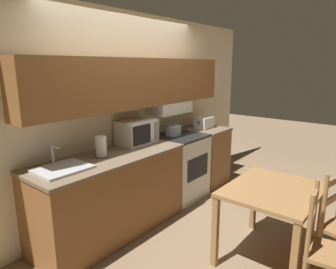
{
  "coord_description": "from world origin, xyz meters",
  "views": [
    {
      "loc": [
        -2.71,
        -2.82,
        1.9
      ],
      "look_at": [
        0.05,
        -0.59,
        1.07
      ],
      "focal_mm": 32.0,
      "sensor_mm": 36.0,
      "label": 1
    }
  ],
  "objects_px": {
    "microwave": "(137,132)",
    "sink_basin": "(62,168)",
    "chair_left_of_table": "(327,251)",
    "stove_range": "(179,166)",
    "dining_table": "(272,199)",
    "cooking_pot": "(173,130)",
    "paper_towel_roll": "(101,147)",
    "toaster": "(204,122)"
  },
  "relations": [
    {
      "from": "toaster",
      "to": "sink_basin",
      "type": "distance_m",
      "value": 2.5
    },
    {
      "from": "microwave",
      "to": "toaster",
      "type": "xyz_separation_m",
      "value": [
        1.35,
        -0.14,
        -0.06
      ]
    },
    {
      "from": "paper_towel_roll",
      "to": "microwave",
      "type": "bearing_deg",
      "value": 8.65
    },
    {
      "from": "paper_towel_roll",
      "to": "toaster",
      "type": "bearing_deg",
      "value": -1.31
    },
    {
      "from": "sink_basin",
      "to": "chair_left_of_table",
      "type": "xyz_separation_m",
      "value": [
        0.97,
        -2.14,
        -0.48
      ]
    },
    {
      "from": "toaster",
      "to": "dining_table",
      "type": "relative_size",
      "value": 0.31
    },
    {
      "from": "cooking_pot",
      "to": "dining_table",
      "type": "height_order",
      "value": "cooking_pot"
    },
    {
      "from": "sink_basin",
      "to": "chair_left_of_table",
      "type": "height_order",
      "value": "sink_basin"
    },
    {
      "from": "paper_towel_roll",
      "to": "chair_left_of_table",
      "type": "relative_size",
      "value": 0.23
    },
    {
      "from": "stove_range",
      "to": "paper_towel_roll",
      "type": "xyz_separation_m",
      "value": [
        -1.35,
        0.04,
        0.57
      ]
    },
    {
      "from": "microwave",
      "to": "paper_towel_roll",
      "type": "xyz_separation_m",
      "value": [
        -0.65,
        -0.1,
        -0.04
      ]
    },
    {
      "from": "cooking_pot",
      "to": "sink_basin",
      "type": "relative_size",
      "value": 0.66
    },
    {
      "from": "microwave",
      "to": "stove_range",
      "type": "bearing_deg",
      "value": -11.46
    },
    {
      "from": "cooking_pot",
      "to": "dining_table",
      "type": "bearing_deg",
      "value": -108.92
    },
    {
      "from": "stove_range",
      "to": "cooking_pot",
      "type": "bearing_deg",
      "value": 119.35
    },
    {
      "from": "sink_basin",
      "to": "dining_table",
      "type": "bearing_deg",
      "value": -52.02
    },
    {
      "from": "microwave",
      "to": "sink_basin",
      "type": "relative_size",
      "value": 0.99
    },
    {
      "from": "dining_table",
      "to": "chair_left_of_table",
      "type": "distance_m",
      "value": 0.64
    },
    {
      "from": "stove_range",
      "to": "chair_left_of_table",
      "type": "xyz_separation_m",
      "value": [
        -0.88,
        -2.14,
        -0.01
      ]
    },
    {
      "from": "toaster",
      "to": "dining_table",
      "type": "bearing_deg",
      "value": -128.45
    },
    {
      "from": "cooking_pot",
      "to": "sink_basin",
      "type": "bearing_deg",
      "value": -177.56
    },
    {
      "from": "cooking_pot",
      "to": "paper_towel_roll",
      "type": "distance_m",
      "value": 1.31
    },
    {
      "from": "dining_table",
      "to": "toaster",
      "type": "bearing_deg",
      "value": 51.55
    },
    {
      "from": "cooking_pot",
      "to": "chair_left_of_table",
      "type": "relative_size",
      "value": 0.33
    },
    {
      "from": "toaster",
      "to": "paper_towel_roll",
      "type": "relative_size",
      "value": 1.31
    },
    {
      "from": "microwave",
      "to": "paper_towel_roll",
      "type": "distance_m",
      "value": 0.66
    },
    {
      "from": "chair_left_of_table",
      "to": "stove_range",
      "type": "bearing_deg",
      "value": 60.0
    },
    {
      "from": "dining_table",
      "to": "sink_basin",
      "type": "bearing_deg",
      "value": 127.98
    },
    {
      "from": "microwave",
      "to": "sink_basin",
      "type": "height_order",
      "value": "microwave"
    },
    {
      "from": "paper_towel_roll",
      "to": "chair_left_of_table",
      "type": "distance_m",
      "value": 2.31
    },
    {
      "from": "toaster",
      "to": "paper_towel_roll",
      "type": "bearing_deg",
      "value": 178.69
    },
    {
      "from": "toaster",
      "to": "dining_table",
      "type": "distance_m",
      "value": 2.06
    },
    {
      "from": "sink_basin",
      "to": "cooking_pot",
      "type": "bearing_deg",
      "value": 2.44
    },
    {
      "from": "toaster",
      "to": "chair_left_of_table",
      "type": "relative_size",
      "value": 0.31
    },
    {
      "from": "sink_basin",
      "to": "paper_towel_roll",
      "type": "bearing_deg",
      "value": 5.24
    },
    {
      "from": "cooking_pot",
      "to": "toaster",
      "type": "bearing_deg",
      "value": -6.31
    },
    {
      "from": "cooking_pot",
      "to": "paper_towel_roll",
      "type": "relative_size",
      "value": 1.43
    },
    {
      "from": "microwave",
      "to": "dining_table",
      "type": "distance_m",
      "value": 1.79
    },
    {
      "from": "cooking_pot",
      "to": "sink_basin",
      "type": "height_order",
      "value": "sink_basin"
    },
    {
      "from": "sink_basin",
      "to": "paper_towel_roll",
      "type": "height_order",
      "value": "paper_towel_roll"
    },
    {
      "from": "stove_range",
      "to": "dining_table",
      "type": "xyz_separation_m",
      "value": [
        -0.61,
        -1.59,
        0.18
      ]
    },
    {
      "from": "stove_range",
      "to": "toaster",
      "type": "xyz_separation_m",
      "value": [
        0.65,
        -0.0,
        0.55
      ]
    }
  ]
}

